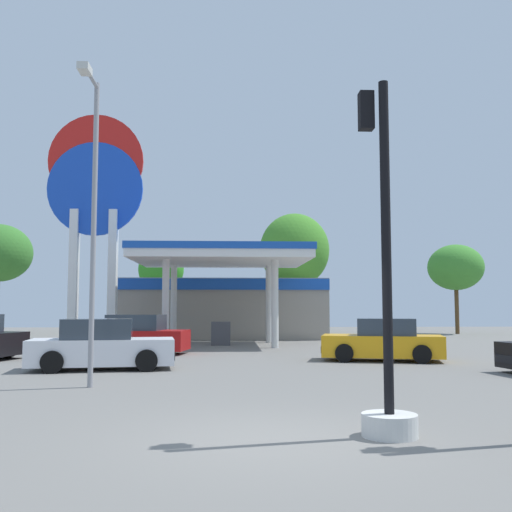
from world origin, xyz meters
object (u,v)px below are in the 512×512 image
object	(u,v)px
car_0	(102,346)
tree_3	(456,268)
corner_streetlamp	(92,200)
traffic_signal_1	(386,336)
station_pole_sign	(95,198)
car_3	(383,342)
car_4	(133,336)
tree_1	(161,269)
tree_2	(294,250)

from	to	relation	value
car_0	tree_3	distance (m)	28.99
tree_3	corner_streetlamp	bearing A→B (deg)	-125.71
traffic_signal_1	corner_streetlamp	distance (m)	7.89
car_0	tree_3	xyz separation A→B (m)	(18.97, 21.59, 3.78)
station_pole_sign	car_3	size ratio (longest dim) A/B	2.67
station_pole_sign	car_4	world-z (taller)	station_pole_sign
tree_3	car_4	bearing A→B (deg)	-140.06
station_pole_sign	corner_streetlamp	bearing A→B (deg)	-77.51
car_3	tree_1	size ratio (longest dim) A/B	0.69
car_0	car_3	world-z (taller)	car_0
car_3	tree_1	distance (m)	24.20
tree_1	car_4	bearing A→B (deg)	-86.78
traffic_signal_1	tree_3	size ratio (longest dim) A/B	0.85
traffic_signal_1	tree_2	xyz separation A→B (m)	(2.27, 31.41, 4.22)
tree_1	tree_2	distance (m)	9.43
tree_1	corner_streetlamp	size ratio (longest dim) A/B	0.87
car_0	tree_1	size ratio (longest dim) A/B	0.69
tree_2	tree_3	bearing A→B (deg)	-3.73
car_3	traffic_signal_1	bearing A→B (deg)	-104.52
car_0	traffic_signal_1	world-z (taller)	traffic_signal_1
station_pole_sign	car_4	bearing A→B (deg)	-63.69
car_3	corner_streetlamp	world-z (taller)	corner_streetlamp
car_3	tree_1	xyz separation A→B (m)	(-9.87, 21.77, 3.77)
car_4	traffic_signal_1	world-z (taller)	traffic_signal_1
car_0	corner_streetlamp	bearing A→B (deg)	-82.14
station_pole_sign	traffic_signal_1	size ratio (longest dim) A/B	2.22
traffic_signal_1	tree_3	world-z (taller)	tree_3
tree_1	corner_streetlamp	distance (m)	28.16
car_3	tree_3	size ratio (longest dim) A/B	0.71
station_pole_sign	tree_1	distance (m)	12.94
corner_streetlamp	tree_1	bearing A→B (deg)	93.23
station_pole_sign	car_4	size ratio (longest dim) A/B	2.56
tree_3	station_pole_sign	bearing A→B (deg)	-155.41
tree_2	tree_3	size ratio (longest dim) A/B	1.36
tree_2	car_0	bearing A→B (deg)	-110.06
tree_2	corner_streetlamp	bearing A→B (deg)	-106.08
car_0	car_4	world-z (taller)	car_4
station_pole_sign	corner_streetlamp	distance (m)	16.25
car_4	car_3	bearing A→B (deg)	-20.93
car_3	traffic_signal_1	world-z (taller)	traffic_signal_1
car_0	station_pole_sign	bearing A→B (deg)	104.07
tree_3	tree_1	bearing A→B (deg)	172.86
station_pole_sign	traffic_signal_1	distance (m)	23.21
corner_streetlamp	station_pole_sign	bearing A→B (deg)	102.49
station_pole_sign	tree_1	size ratio (longest dim) A/B	1.84
car_3	car_4	world-z (taller)	car_4
car_0	car_3	xyz separation A→B (m)	(8.84, 2.33, -0.02)
car_0	corner_streetlamp	size ratio (longest dim) A/B	0.61
car_3	corner_streetlamp	bearing A→B (deg)	-142.54
tree_3	traffic_signal_1	bearing A→B (deg)	-113.09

